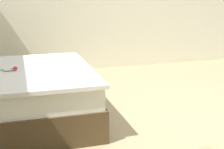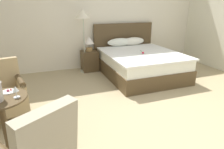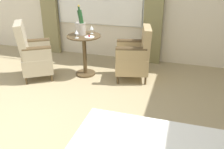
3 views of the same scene
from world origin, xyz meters
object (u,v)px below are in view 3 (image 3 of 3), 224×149
(side_table_round, at_px, (84,51))
(snack_plate, at_px, (89,37))
(wine_glass_near_bucket, at_px, (76,32))
(wine_glass_near_edge, at_px, (92,28))
(armchair_by_window, at_px, (135,56))
(armchair_facing_bed, at_px, (34,55))
(champagne_bucket, at_px, (80,26))

(side_table_round, height_order, snack_plate, snack_plate)
(side_table_round, distance_m, snack_plate, 0.34)
(snack_plate, bearing_deg, wine_glass_near_bucket, -61.39)
(wine_glass_near_bucket, height_order, snack_plate, wine_glass_near_bucket)
(side_table_round, xyz_separation_m, wine_glass_near_bucket, (0.18, -0.05, 0.39))
(wine_glass_near_bucket, bearing_deg, side_table_round, 165.62)
(wine_glass_near_edge, bearing_deg, armchair_by_window, 85.65)
(armchair_by_window, bearing_deg, wine_glass_near_edge, -94.35)
(armchair_by_window, height_order, armchair_facing_bed, armchair_facing_bed)
(snack_plate, bearing_deg, armchair_facing_bed, -72.28)
(wine_glass_near_edge, relative_size, armchair_by_window, 0.15)
(side_table_round, bearing_deg, wine_glass_near_bucket, -14.38)
(wine_glass_near_bucket, height_order, armchair_facing_bed, armchair_facing_bed)
(champagne_bucket, relative_size, armchair_by_window, 0.55)
(champagne_bucket, distance_m, wine_glass_near_edge, 0.20)
(side_table_round, xyz_separation_m, wine_glass_near_edge, (-0.14, 0.10, 0.40))
(side_table_round, height_order, champagne_bucket, champagne_bucket)
(snack_plate, distance_m, armchair_by_window, 0.84)
(champagne_bucket, bearing_deg, wine_glass_near_edge, 125.72)
(champagne_bucket, bearing_deg, wine_glass_near_bucket, 4.51)
(side_table_round, distance_m, wine_glass_near_edge, 0.43)
(snack_plate, xyz_separation_m, armchair_by_window, (-0.16, 0.76, -0.33))
(armchair_by_window, bearing_deg, wine_glass_near_bucket, -74.25)
(snack_plate, height_order, armchair_by_window, armchair_by_window)
(wine_glass_near_edge, relative_size, snack_plate, 0.87)
(wine_glass_near_bucket, bearing_deg, wine_glass_near_edge, 156.47)
(snack_plate, distance_m, armchair_facing_bed, 1.03)
(snack_plate, bearing_deg, side_table_round, -120.80)
(side_table_round, bearing_deg, wine_glass_near_edge, 146.25)
(wine_glass_near_bucket, bearing_deg, armchair_facing_bed, -75.25)
(snack_plate, height_order, armchair_facing_bed, armchair_facing_bed)
(wine_glass_near_bucket, relative_size, armchair_by_window, 0.15)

